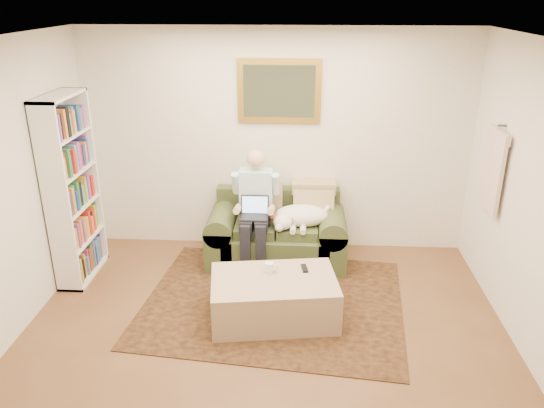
# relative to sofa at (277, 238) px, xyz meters

# --- Properties ---
(room_shell) EXTENTS (4.51, 5.00, 2.61)m
(room_shell) POSITION_rel_sofa_xyz_m (-0.04, -1.71, 1.03)
(room_shell) COLOR brown
(room_shell) RESTS_ON ground
(rug) EXTENTS (2.77, 2.31, 0.01)m
(rug) POSITION_rel_sofa_xyz_m (0.01, -0.92, -0.27)
(rug) COLOR black
(rug) RESTS_ON room_shell
(sofa) EXTENTS (1.57, 0.80, 0.94)m
(sofa) POSITION_rel_sofa_xyz_m (0.00, 0.00, 0.00)
(sofa) COLOR #47522B
(sofa) RESTS_ON room_shell
(seated_man) EXTENTS (0.52, 0.74, 1.32)m
(seated_man) POSITION_rel_sofa_xyz_m (-0.24, -0.14, 0.39)
(seated_man) COLOR #8CCAD8
(seated_man) RESTS_ON sofa
(laptop) EXTENTS (0.31, 0.24, 0.22)m
(laptop) POSITION_rel_sofa_xyz_m (-0.24, -0.21, 0.42)
(laptop) COLOR black
(laptop) RESTS_ON seated_man
(sleeping_dog) EXTENTS (0.65, 0.41, 0.24)m
(sleeping_dog) POSITION_rel_sofa_xyz_m (0.28, -0.08, 0.33)
(sleeping_dog) COLOR white
(sleeping_dog) RESTS_ON sofa
(ottoman) EXTENTS (1.27, 0.91, 0.43)m
(ottoman) POSITION_rel_sofa_xyz_m (0.03, -1.20, -0.06)
(ottoman) COLOR tan
(ottoman) RESTS_ON room_shell
(coffee_mug) EXTENTS (0.08, 0.08, 0.10)m
(coffee_mug) POSITION_rel_sofa_xyz_m (-0.02, -1.07, 0.21)
(coffee_mug) COLOR white
(coffee_mug) RESTS_ON ottoman
(tv_remote) EXTENTS (0.07, 0.16, 0.02)m
(tv_remote) POSITION_rel_sofa_xyz_m (0.32, -1.00, 0.17)
(tv_remote) COLOR black
(tv_remote) RESTS_ON ottoman
(bookshelf) EXTENTS (0.28, 0.80, 2.00)m
(bookshelf) POSITION_rel_sofa_xyz_m (-2.14, -0.47, 0.73)
(bookshelf) COLOR white
(bookshelf) RESTS_ON room_shell
(wall_mirror) EXTENTS (0.94, 0.04, 0.72)m
(wall_mirror) POSITION_rel_sofa_xyz_m (-0.00, 0.41, 1.63)
(wall_mirror) COLOR gold
(wall_mirror) RESTS_ON room_shell
(hanging_shirt) EXTENTS (0.06, 0.52, 0.90)m
(hanging_shirt) POSITION_rel_sofa_xyz_m (2.15, -0.47, 1.08)
(hanging_shirt) COLOR beige
(hanging_shirt) RESTS_ON room_shell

